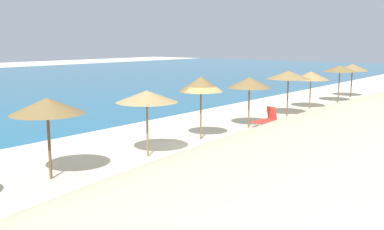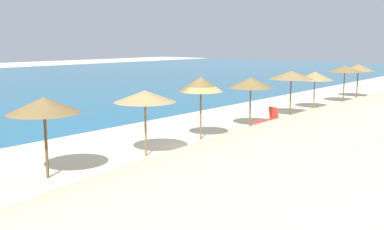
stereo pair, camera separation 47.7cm
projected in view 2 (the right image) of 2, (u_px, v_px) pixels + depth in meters
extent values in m
plane|color=beige|center=(211.00, 146.00, 19.38)|extent=(160.00, 160.00, 0.00)
cylinder|color=brown|center=(46.00, 144.00, 14.62)|extent=(0.10, 0.10, 2.36)
cone|color=olive|center=(44.00, 105.00, 14.41)|extent=(2.42, 2.42, 0.53)
cylinder|color=brown|center=(146.00, 127.00, 17.43)|extent=(0.08, 0.08, 2.34)
cone|color=tan|center=(145.00, 96.00, 17.23)|extent=(2.45, 2.45, 0.46)
cylinder|color=brown|center=(201.00, 114.00, 20.40)|extent=(0.08, 0.08, 2.42)
cone|color=olive|center=(201.00, 84.00, 20.17)|extent=(2.05, 2.05, 0.68)
cylinder|color=brown|center=(250.00, 107.00, 23.19)|extent=(0.08, 0.08, 2.29)
cone|color=olive|center=(251.00, 83.00, 22.98)|extent=(2.31, 2.31, 0.55)
cylinder|color=brown|center=(291.00, 97.00, 26.61)|extent=(0.08, 0.08, 2.45)
cone|color=olive|center=(291.00, 75.00, 26.39)|extent=(2.65, 2.65, 0.49)
cylinder|color=brown|center=(314.00, 94.00, 29.66)|extent=(0.08, 0.08, 2.12)
cone|color=#9E7F4C|center=(315.00, 76.00, 29.46)|extent=(2.44, 2.44, 0.57)
cylinder|color=brown|center=(344.00, 87.00, 32.55)|extent=(0.07, 0.07, 2.47)
cone|color=olive|center=(345.00, 69.00, 32.34)|extent=(2.51, 2.51, 0.45)
cylinder|color=brown|center=(357.00, 83.00, 35.73)|extent=(0.09, 0.09, 2.33)
cone|color=olive|center=(358.00, 68.00, 35.52)|extent=(2.51, 2.51, 0.55)
cube|color=red|center=(265.00, 121.00, 23.61)|extent=(1.54, 0.79, 0.07)
cube|color=red|center=(274.00, 113.00, 24.00)|extent=(0.29, 0.60, 0.71)
cylinder|color=silver|center=(254.00, 125.00, 23.42)|extent=(0.04, 0.04, 0.27)
cylinder|color=silver|center=(261.00, 126.00, 23.05)|extent=(0.04, 0.04, 0.27)
cylinder|color=silver|center=(269.00, 122.00, 24.23)|extent=(0.04, 0.04, 0.27)
cylinder|color=silver|center=(276.00, 124.00, 23.86)|extent=(0.04, 0.04, 0.27)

